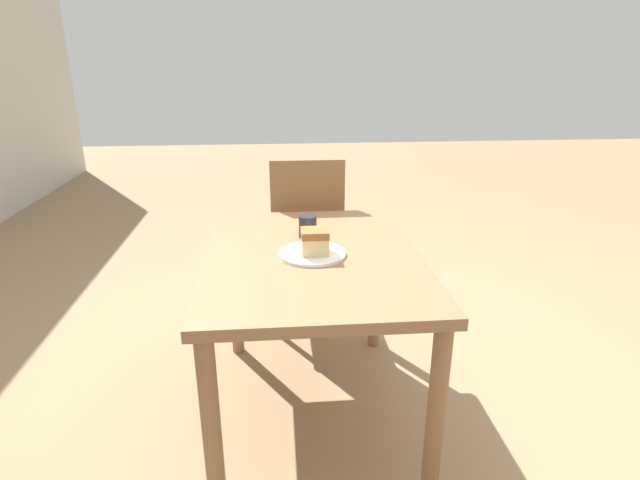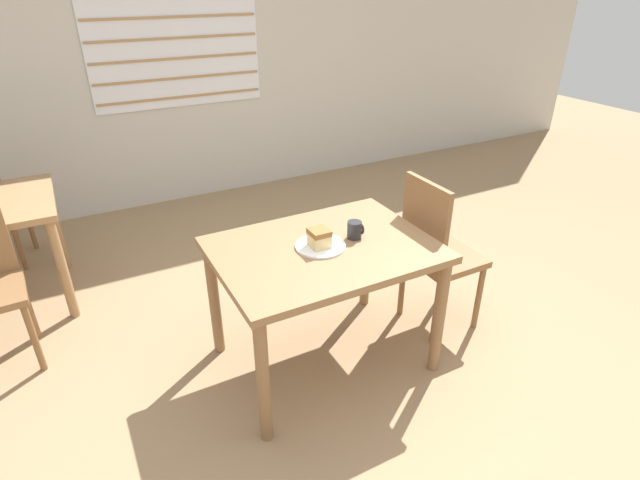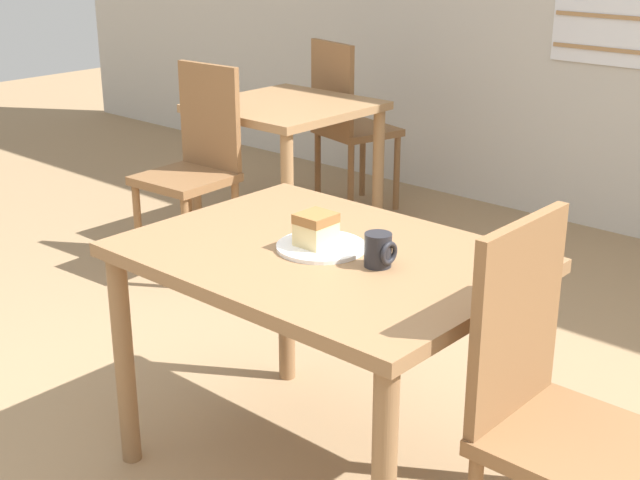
# 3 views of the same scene
# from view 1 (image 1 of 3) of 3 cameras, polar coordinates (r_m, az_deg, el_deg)

# --- Properties ---
(ground_plane) EXTENTS (14.00, 14.00, 0.00)m
(ground_plane) POSITION_cam_1_polar(r_m,az_deg,el_deg) (2.38, 7.40, -16.97)
(ground_plane) COLOR #997A56
(dining_table_near) EXTENTS (1.09, 0.81, 0.73)m
(dining_table_near) POSITION_cam_1_polar(r_m,az_deg,el_deg) (1.94, -0.76, -4.25)
(dining_table_near) COLOR olive
(dining_table_near) RESTS_ON ground_plane
(chair_near_window) EXTENTS (0.39, 0.39, 0.97)m
(chair_near_window) POSITION_cam_1_polar(r_m,az_deg,el_deg) (2.65, -1.53, 0.12)
(chair_near_window) COLOR brown
(chair_near_window) RESTS_ON ground_plane
(plate) EXTENTS (0.25, 0.25, 0.01)m
(plate) POSITION_cam_1_polar(r_m,az_deg,el_deg) (1.88, -0.89, -1.55)
(plate) COLOR white
(plate) RESTS_ON dining_table_near
(cake_slice) EXTENTS (0.09, 0.10, 0.09)m
(cake_slice) POSITION_cam_1_polar(r_m,az_deg,el_deg) (1.85, -0.60, -0.16)
(cake_slice) COLOR #E5CC89
(cake_slice) RESTS_ON plate
(coffee_mug) EXTENTS (0.08, 0.07, 0.09)m
(coffee_mug) POSITION_cam_1_polar(r_m,az_deg,el_deg) (2.06, -1.42, 1.58)
(coffee_mug) COLOR #232328
(coffee_mug) RESTS_ON dining_table_near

